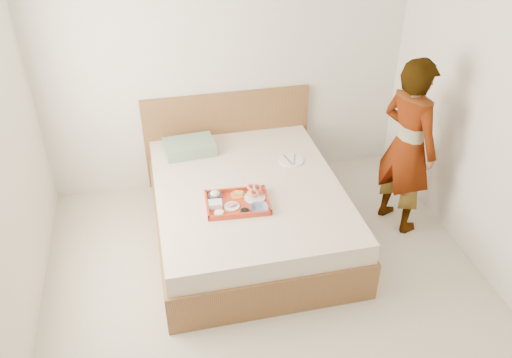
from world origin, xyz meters
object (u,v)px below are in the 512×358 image
at_px(tray, 237,203).
at_px(dinner_plate, 291,160).
at_px(bed, 248,210).
at_px(person, 407,147).

bearing_deg(tray, dinner_plate, 46.27).
bearing_deg(dinner_plate, bed, -147.82).
bearing_deg(tray, person, 9.42).
distance_m(tray, person, 1.54).
relative_size(bed, tray, 3.97).
height_order(dinner_plate, person, person).
bearing_deg(dinner_plate, person, -24.34).
height_order(tray, person, person).
relative_size(dinner_plate, person, 0.14).
relative_size(bed, person, 1.26).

